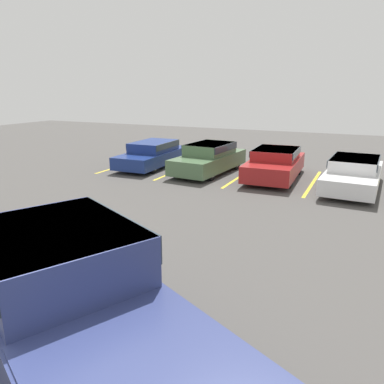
{
  "coord_description": "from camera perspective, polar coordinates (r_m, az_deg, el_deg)",
  "views": [
    {
      "loc": [
        3.74,
        -2.92,
        3.57
      ],
      "look_at": [
        -0.21,
        5.48,
        1.0
      ],
      "focal_mm": 35.0,
      "sensor_mm": 36.0,
      "label": 1
    }
  ],
  "objects": [
    {
      "name": "ground_plane",
      "position": [
        5.94,
        -23.09,
        -22.9
      ],
      "size": [
        60.0,
        60.0,
        0.0
      ],
      "primitive_type": "plane",
      "color": "#4C4947"
    },
    {
      "name": "stall_stripe_b",
      "position": [
        17.09,
        -1.94,
        3.42
      ],
      "size": [
        0.12,
        4.58,
        0.01
      ],
      "primitive_type": "cube",
      "color": "yellow",
      "rests_on": "ground_plane"
    },
    {
      "name": "stall_stripe_d",
      "position": [
        15.39,
        17.91,
        1.31
      ],
      "size": [
        0.12,
        4.58,
        0.01
      ],
      "primitive_type": "cube",
      "color": "yellow",
      "rests_on": "ground_plane"
    },
    {
      "name": "traffic_cone",
      "position": [
        10.12,
        -23.14,
        -4.66
      ],
      "size": [
        0.51,
        0.51,
        0.65
      ],
      "color": "black",
      "rests_on": "ground_plane"
    },
    {
      "name": "pickup_truck",
      "position": [
        5.21,
        -18.08,
        -15.93
      ],
      "size": [
        6.3,
        4.48,
        1.87
      ],
      "rotation": [
        0.0,
        0.0,
        -0.47
      ],
      "color": "navy",
      "rests_on": "ground_plane"
    },
    {
      "name": "parked_sedan_d",
      "position": [
        14.96,
        23.4,
        2.8
      ],
      "size": [
        2.0,
        4.7,
        1.15
      ],
      "rotation": [
        0.0,
        0.0,
        -1.62
      ],
      "color": "silver",
      "rests_on": "ground_plane"
    },
    {
      "name": "parked_sedan_a",
      "position": [
        17.89,
        -5.93,
        5.91
      ],
      "size": [
        1.87,
        4.59,
        1.17
      ],
      "rotation": [
        0.0,
        0.0,
        -1.54
      ],
      "color": "navy",
      "rests_on": "ground_plane"
    },
    {
      "name": "parked_sedan_b",
      "position": [
        16.43,
        2.64,
        5.3
      ],
      "size": [
        2.06,
        4.44,
        1.28
      ],
      "rotation": [
        0.0,
        0.0,
        -1.65
      ],
      "color": "#4C6B47",
      "rests_on": "ground_plane"
    },
    {
      "name": "stall_stripe_a",
      "position": [
        18.58,
        -10.04,
        4.17
      ],
      "size": [
        0.12,
        4.58,
        0.01
      ],
      "primitive_type": "cube",
      "color": "yellow",
      "rests_on": "ground_plane"
    },
    {
      "name": "parked_sedan_c",
      "position": [
        15.63,
        12.55,
        4.36
      ],
      "size": [
        1.98,
        4.3,
        1.23
      ],
      "rotation": [
        0.0,
        0.0,
        -1.53
      ],
      "color": "maroon",
      "rests_on": "ground_plane"
    },
    {
      "name": "stall_stripe_c",
      "position": [
        16.0,
        7.47,
        2.46
      ],
      "size": [
        0.12,
        4.58,
        0.01
      ],
      "primitive_type": "cube",
      "color": "yellow",
      "rests_on": "ground_plane"
    }
  ]
}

